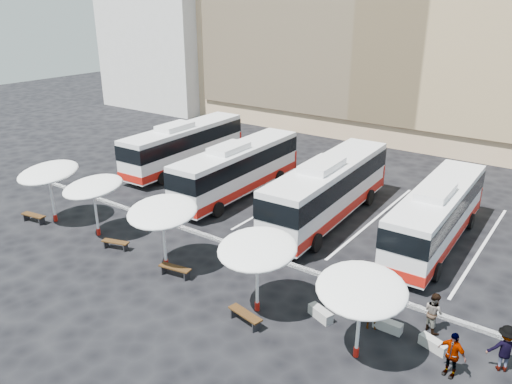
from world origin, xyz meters
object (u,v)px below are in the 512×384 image
Objects in this scene: passenger_0 at (373,311)px; wood_bench_3 at (245,315)px; wood_bench_1 at (115,243)px; conc_bench_1 at (388,325)px; conc_bench_2 at (433,344)px; passenger_1 at (434,313)px; sunshade_2 at (162,212)px; conc_bench_0 at (320,314)px; bus_2 at (328,188)px; sunshade_1 at (93,187)px; passenger_3 at (505,348)px; wood_bench_0 at (34,216)px; sunshade_0 at (48,173)px; wood_bench_2 at (175,269)px; sunshade_4 at (362,289)px; bus_3 at (437,214)px; passenger_2 at (452,354)px; bus_0 at (185,144)px; bus_1 at (238,168)px.

wood_bench_3 is at bearing -177.95° from passenger_0.
wood_bench_1 is 1.34× the size of conc_bench_1.
conc_bench_2 is 0.65× the size of passenger_1.
conc_bench_0 is (8.09, 0.69, -2.71)m from sunshade_2.
bus_2 is 7.27× the size of passenger_1.
sunshade_2 is 3.71× the size of conc_bench_2.
sunshade_1 is 3.66× the size of conc_bench_0.
conc_bench_1 is at bearing -20.99° from passenger_3.
conc_bench_0 is (18.07, 1.46, -0.16)m from wood_bench_0.
sunshade_0 reaches higher than conc_bench_1.
bus_2 reaches higher than sunshade_2.
wood_bench_2 is 4.96m from wood_bench_3.
conc_bench_1 is at bearing 68.75° from passenger_1.
sunshade_4 reaches higher than conc_bench_1.
wood_bench_2 is 0.99× the size of wood_bench_3.
bus_3 reaches higher than conc_bench_1.
passenger_0 is (13.52, 1.50, 0.44)m from wood_bench_1.
sunshade_2 is at bearing -165.51° from passenger_2.
conc_bench_0 is 2.66m from conc_bench_1.
wood_bench_0 is at bearing -179.52° from sunshade_4.
passenger_3 is at bearing -24.25° from bus_0.
sunshade_4 is at bearing -1.95° from sunshade_0.
bus_2 reaches higher than wood_bench_1.
passenger_1 is 0.94× the size of passenger_3.
bus_1 is 6.83× the size of wood_bench_3.
wood_bench_3 is at bearing -137.62° from conc_bench_0.
passenger_0 reaches higher than conc_bench_1.
passenger_0 is (10.05, 1.31, -2.14)m from sunshade_2.
sunshade_1 is 1.05× the size of sunshade_2.
passenger_0 is at bearing 176.84° from passenger_2.
bus_3 reaches higher than wood_bench_3.
sunshade_1 is at bearing -178.61° from conc_bench_0.
conc_bench_0 is at bearing 42.38° from wood_bench_3.
passenger_1 reaches higher than wood_bench_1.
bus_2 is at bearing -59.08° from passenger_3.
passenger_0 is 0.91× the size of passenger_2.
bus_3 is 13.63m from wood_bench_2.
passenger_3 reaches higher than conc_bench_0.
passenger_1 is at bearing 6.96° from sunshade_1.
wood_bench_3 is (4.85, -1.01, 0.00)m from wood_bench_2.
sunshade_2 is 2.57× the size of passenger_0.
passenger_2 is (0.86, -1.06, 0.66)m from conc_bench_2.
passenger_1 is at bearing 34.24° from conc_bench_1.
sunshade_2 is 10.28m from sunshade_4.
conc_bench_2 is 0.69× the size of passenger_0.
conc_bench_0 is at bearing 4.62° from wood_bench_0.
wood_bench_0 is 0.98× the size of wood_bench_3.
bus_0 is 12.22m from sunshade_1.
bus_1 is 7.51× the size of wood_bench_1.
sunshade_4 is 4.09m from passenger_1.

